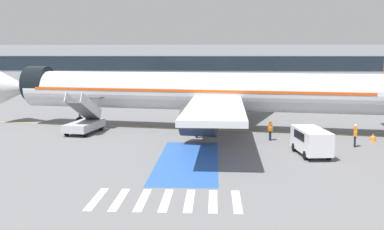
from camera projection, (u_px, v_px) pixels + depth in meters
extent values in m
plane|color=slate|center=(213.00, 128.00, 44.63)|extent=(600.00, 600.00, 0.00)
cube|color=gold|center=(196.00, 129.00, 44.20)|extent=(78.33, 13.24, 0.01)
cube|color=#2856A8|center=(188.00, 161.00, 31.27)|extent=(4.21, 12.81, 0.01)
cube|color=silver|center=(96.00, 199.00, 23.08)|extent=(0.44, 3.60, 0.01)
cube|color=silver|center=(120.00, 199.00, 23.02)|extent=(0.44, 3.60, 0.01)
cube|color=silver|center=(143.00, 200.00, 22.96)|extent=(0.44, 3.60, 0.01)
cube|color=silver|center=(166.00, 200.00, 22.90)|extent=(0.44, 3.60, 0.01)
cube|color=silver|center=(189.00, 200.00, 22.83)|extent=(0.44, 3.60, 0.01)
cube|color=silver|center=(213.00, 201.00, 22.77)|extent=(0.44, 3.60, 0.01)
cube|color=silver|center=(237.00, 201.00, 22.71)|extent=(0.44, 3.60, 0.01)
cylinder|color=silver|center=(196.00, 91.00, 43.69)|extent=(35.49, 9.42, 3.66)
cone|color=silver|center=(16.00, 88.00, 47.89)|extent=(4.56, 4.20, 3.59)
cylinder|color=black|center=(39.00, 84.00, 47.24)|extent=(2.77, 4.01, 3.70)
cube|color=#DB4C14|center=(196.00, 89.00, 43.67)|extent=(32.71, 9.03, 0.24)
cube|color=silver|center=(215.00, 108.00, 34.85)|extent=(4.80, 16.35, 0.44)
cylinder|color=#38383D|center=(199.00, 122.00, 36.78)|extent=(3.31, 2.74, 2.29)
cube|color=silver|center=(240.00, 90.00, 51.27)|extent=(9.06, 16.81, 0.44)
cylinder|color=#38383D|center=(224.00, 104.00, 50.38)|extent=(3.31, 2.74, 2.29)
cylinder|color=#38383D|center=(79.00, 107.00, 46.58)|extent=(0.20, 0.20, 2.96)
cylinder|color=black|center=(80.00, 121.00, 46.78)|extent=(0.87, 0.41, 0.84)
cylinder|color=#38383D|center=(207.00, 115.00, 40.76)|extent=(0.24, 0.24, 2.64)
cylinder|color=black|center=(207.00, 129.00, 40.94)|extent=(1.18, 0.77, 1.10)
cylinder|color=#38383D|center=(218.00, 107.00, 46.42)|extent=(0.24, 0.24, 2.64)
cylinder|color=black|center=(218.00, 120.00, 46.61)|extent=(1.18, 0.77, 1.10)
cube|color=#ADB2BA|center=(84.00, 126.00, 41.90)|extent=(2.96, 5.10, 0.70)
cylinder|color=black|center=(83.00, 126.00, 43.77)|extent=(0.33, 0.73, 0.70)
cylinder|color=black|center=(101.00, 127.00, 43.37)|extent=(0.33, 0.73, 0.70)
cylinder|color=black|center=(67.00, 132.00, 40.52)|extent=(0.33, 0.73, 0.70)
cylinder|color=black|center=(86.00, 133.00, 40.12)|extent=(0.33, 0.73, 0.70)
cube|color=#4C4C51|center=(84.00, 111.00, 41.70)|extent=(2.09, 4.33, 2.22)
cube|color=#4C4C51|center=(94.00, 98.00, 43.77)|extent=(1.81, 1.36, 0.12)
cube|color=silver|center=(76.00, 106.00, 41.80)|extent=(0.80, 4.46, 2.92)
cube|color=silver|center=(91.00, 106.00, 41.47)|extent=(0.80, 4.46, 2.92)
cube|color=#38383D|center=(239.00, 99.00, 65.87)|extent=(8.64, 3.52, 0.60)
cube|color=silver|center=(268.00, 96.00, 65.09)|extent=(2.14, 2.59, 1.60)
cube|color=black|center=(274.00, 94.00, 64.89)|extent=(0.29, 1.99, 0.70)
cylinder|color=#B7BCC4|center=(237.00, 88.00, 65.72)|extent=(6.04, 3.18, 2.48)
cylinder|color=gold|center=(237.00, 88.00, 65.72)|extent=(0.66, 2.55, 2.53)
cylinder|color=black|center=(265.00, 100.00, 66.43)|extent=(0.99, 0.40, 0.96)
cylinder|color=black|center=(265.00, 102.00, 64.11)|extent=(0.99, 0.40, 0.96)
cylinder|color=black|center=(237.00, 100.00, 67.15)|extent=(0.99, 0.40, 0.96)
cylinder|color=black|center=(236.00, 101.00, 64.84)|extent=(0.99, 0.40, 0.96)
cylinder|color=black|center=(221.00, 100.00, 67.56)|extent=(0.99, 0.40, 0.96)
cylinder|color=black|center=(220.00, 101.00, 65.24)|extent=(0.99, 0.40, 0.96)
cube|color=silver|center=(311.00, 140.00, 32.75)|extent=(2.32, 4.64, 1.63)
cube|color=black|center=(311.00, 135.00, 32.70)|extent=(2.12, 2.65, 0.59)
cylinder|color=black|center=(294.00, 147.00, 34.18)|extent=(0.27, 0.66, 0.64)
cylinder|color=black|center=(316.00, 147.00, 34.28)|extent=(0.27, 0.66, 0.64)
cylinder|color=black|center=(305.00, 155.00, 31.44)|extent=(0.27, 0.66, 0.64)
cylinder|color=black|center=(329.00, 155.00, 31.55)|extent=(0.27, 0.66, 0.64)
cylinder|color=#191E38|center=(355.00, 141.00, 35.81)|extent=(0.14, 0.14, 0.89)
cylinder|color=#191E38|center=(355.00, 142.00, 35.65)|extent=(0.14, 0.14, 0.89)
cube|color=orange|center=(355.00, 132.00, 35.62)|extent=(0.29, 0.45, 0.71)
cube|color=silver|center=(355.00, 132.00, 35.62)|extent=(0.30, 0.46, 0.06)
sphere|color=beige|center=(356.00, 126.00, 35.56)|extent=(0.24, 0.24, 0.24)
cylinder|color=#191E38|center=(197.00, 134.00, 39.48)|extent=(0.14, 0.14, 0.79)
cylinder|color=#191E38|center=(196.00, 133.00, 39.62)|extent=(0.14, 0.14, 0.79)
cube|color=orange|center=(197.00, 126.00, 39.45)|extent=(0.43, 0.47, 0.62)
cube|color=silver|center=(197.00, 126.00, 39.45)|extent=(0.45, 0.48, 0.06)
sphere|color=beige|center=(197.00, 121.00, 39.40)|extent=(0.21, 0.21, 0.21)
cylinder|color=#191E38|center=(270.00, 136.00, 38.55)|extent=(0.14, 0.14, 0.81)
cylinder|color=#191E38|center=(271.00, 136.00, 38.39)|extent=(0.14, 0.14, 0.81)
cube|color=orange|center=(270.00, 127.00, 38.37)|extent=(0.36, 0.47, 0.64)
cube|color=silver|center=(270.00, 127.00, 38.37)|extent=(0.37, 0.48, 0.06)
sphere|color=brown|center=(270.00, 122.00, 38.31)|extent=(0.22, 0.22, 0.22)
cone|color=orange|center=(373.00, 137.00, 38.13)|extent=(0.62, 0.62, 0.68)
cylinder|color=white|center=(373.00, 137.00, 38.12)|extent=(0.34, 0.34, 0.08)
cube|color=#9EA3A8|center=(155.00, 65.00, 107.23)|extent=(113.28, 12.00, 9.25)
cube|color=#19232D|center=(151.00, 63.00, 101.18)|extent=(108.75, 0.10, 3.24)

